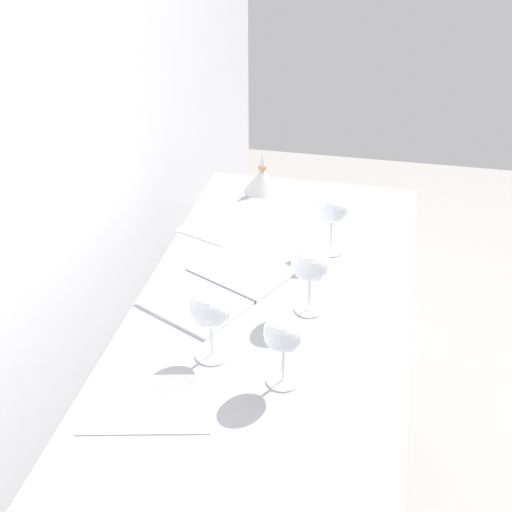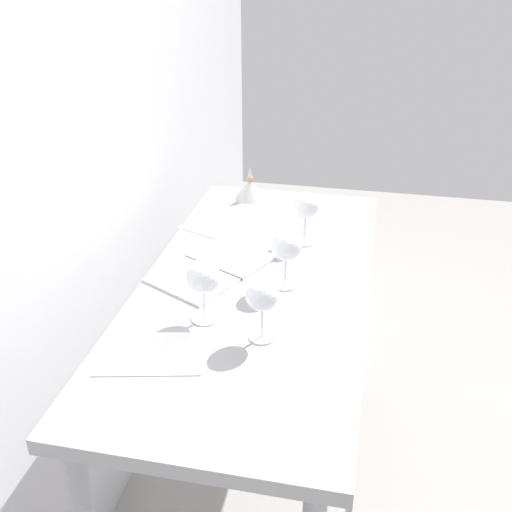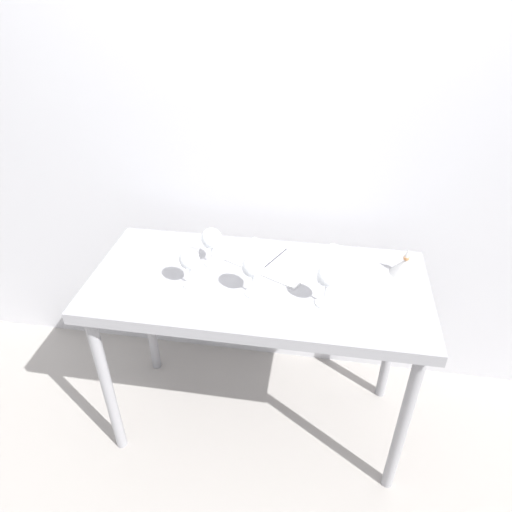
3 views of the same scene
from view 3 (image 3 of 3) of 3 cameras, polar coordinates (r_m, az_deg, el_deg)
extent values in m
plane|color=#9E9994|center=(2.58, 0.23, -19.14)|extent=(6.00, 6.00, 0.00)
cube|color=silver|center=(2.17, 2.35, 13.43)|extent=(3.80, 0.04, 2.60)
cube|color=#949499|center=(1.94, 0.28, -3.39)|extent=(1.40, 0.64, 0.04)
cube|color=#949499|center=(1.70, -1.42, -10.11)|extent=(1.40, 0.01, 0.05)
cylinder|color=#949499|center=(2.24, -17.82, -14.87)|extent=(0.05, 0.05, 0.86)
cylinder|color=#949499|center=(2.11, 17.58, -19.07)|extent=(0.05, 0.05, 0.86)
cylinder|color=#949499|center=(2.57, -13.15, -6.43)|extent=(0.05, 0.05, 0.86)
cylinder|color=#949499|center=(2.45, 16.38, -9.40)|extent=(0.05, 0.05, 0.86)
cylinder|color=white|center=(2.04, -5.32, -0.84)|extent=(0.07, 0.07, 0.00)
cylinder|color=white|center=(2.01, -5.39, 0.23)|extent=(0.01, 0.01, 0.09)
sphere|color=white|center=(1.97, -5.51, 2.19)|extent=(0.09, 0.09, 0.09)
cylinder|color=maroon|center=(1.98, -5.49, 1.81)|extent=(0.06, 0.06, 0.02)
cylinder|color=white|center=(1.83, 8.40, -5.69)|extent=(0.07, 0.07, 0.00)
cylinder|color=white|center=(1.80, 8.52, -4.52)|extent=(0.01, 0.01, 0.09)
sphere|color=white|center=(1.75, 8.74, -2.42)|extent=(0.08, 0.08, 0.08)
cylinder|color=maroon|center=(1.76, 8.70, -2.81)|extent=(0.06, 0.06, 0.03)
cylinder|color=white|center=(1.86, -0.37, -4.54)|extent=(0.07, 0.07, 0.00)
cylinder|color=white|center=(1.83, -0.37, -3.38)|extent=(0.01, 0.01, 0.09)
sphere|color=white|center=(1.78, -0.38, -1.27)|extent=(0.09, 0.09, 0.09)
cylinder|color=maroon|center=(1.79, -0.38, -1.67)|extent=(0.06, 0.06, 0.02)
cylinder|color=white|center=(1.92, -7.91, -3.44)|extent=(0.07, 0.07, 0.00)
cylinder|color=white|center=(1.90, -8.02, -2.34)|extent=(0.01, 0.01, 0.09)
sphere|color=white|center=(1.85, -8.21, -0.37)|extent=(0.08, 0.08, 0.08)
cylinder|color=maroon|center=(1.86, -8.18, -0.73)|extent=(0.06, 0.06, 0.02)
cube|color=white|center=(2.08, -0.01, 0.16)|extent=(0.26, 0.28, 0.01)
cube|color=white|center=(2.00, 4.21, -1.51)|extent=(0.26, 0.28, 0.01)
cube|color=#3F3F47|center=(2.04, 2.06, -0.66)|extent=(0.11, 0.21, 0.01)
cube|color=white|center=(2.05, 10.31, -1.00)|extent=(0.28, 0.33, 0.00)
cube|color=white|center=(2.15, -9.18, 0.87)|extent=(0.22, 0.28, 0.00)
cone|color=silver|center=(2.05, 17.76, -1.21)|extent=(0.12, 0.12, 0.07)
cylinder|color=#C17F4C|center=(2.02, 17.96, -0.23)|extent=(0.02, 0.02, 0.01)
cone|color=silver|center=(2.01, 18.09, 0.40)|extent=(0.02, 0.02, 0.04)
camera|label=1|loc=(2.05, -45.29, 19.85)|focal=49.57mm
camera|label=2|loc=(2.11, -47.36, 16.63)|focal=42.01mm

